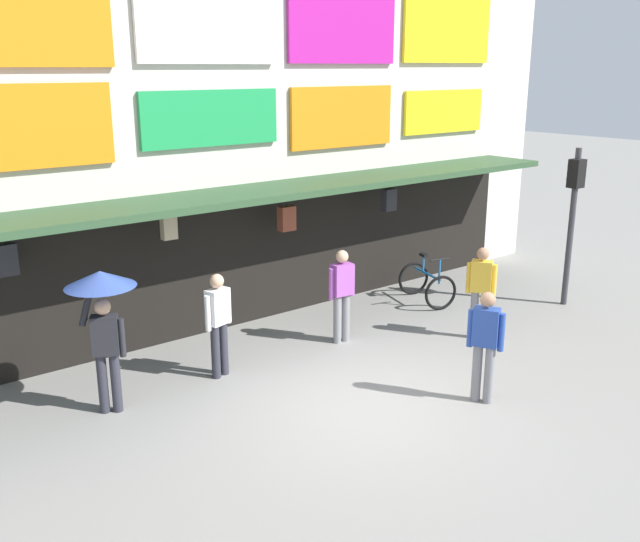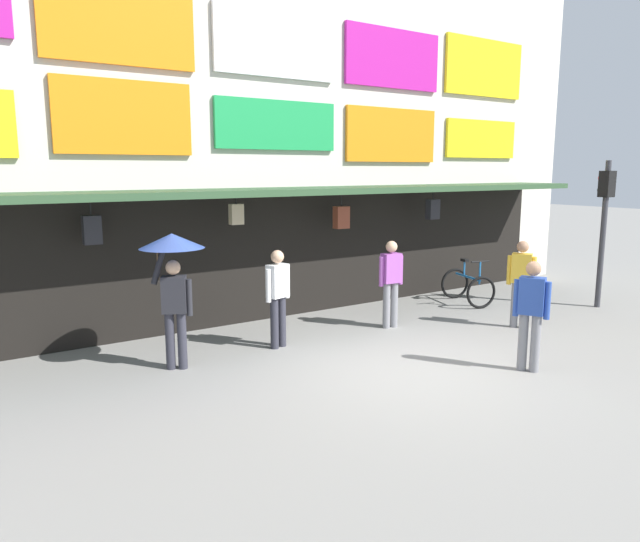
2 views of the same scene
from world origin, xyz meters
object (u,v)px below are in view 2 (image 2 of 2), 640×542
at_px(pedestrian_in_red, 278,293).
at_px(pedestrian_with_umbrella, 173,263).
at_px(traffic_light_far, 604,210).
at_px(pedestrian_in_purple, 531,310).
at_px(bicycle_parked, 468,286).
at_px(pedestrian_in_white, 521,277).
at_px(pedestrian_in_black, 391,279).

bearing_deg(pedestrian_in_red, pedestrian_with_umbrella, -177.29).
bearing_deg(traffic_light_far, pedestrian_in_purple, -159.52).
distance_m(traffic_light_far, pedestrian_with_umbrella, 9.32).
xyz_separation_m(bicycle_parked, pedestrian_in_white, (-0.74, -1.97, 0.59)).
xyz_separation_m(bicycle_parked, pedestrian_in_red, (-5.25, -0.51, 0.55)).
height_order(pedestrian_in_white, pedestrian_in_red, same).
distance_m(pedestrian_in_red, pedestrian_with_umbrella, 1.97).
xyz_separation_m(pedestrian_in_white, pedestrian_with_umbrella, (-6.35, 1.38, 0.66)).
distance_m(bicycle_parked, pedestrian_in_red, 5.30).
bearing_deg(pedestrian_in_purple, pedestrian_with_umbrella, 144.89).
height_order(traffic_light_far, pedestrian_with_umbrella, traffic_light_far).
relative_size(bicycle_parked, pedestrian_in_red, 0.78).
height_order(traffic_light_far, bicycle_parked, traffic_light_far).
relative_size(pedestrian_in_black, pedestrian_in_purple, 1.00).
relative_size(traffic_light_far, bicycle_parked, 2.43).
height_order(pedestrian_in_white, pedestrian_in_purple, same).
xyz_separation_m(traffic_light_far, pedestrian_in_red, (-7.38, 1.34, -1.19)).
relative_size(traffic_light_far, pedestrian_with_umbrella, 1.54).
xyz_separation_m(bicycle_parked, pedestrian_in_purple, (-2.72, -3.66, 0.55)).
relative_size(bicycle_parked, pedestrian_in_black, 0.78).
relative_size(pedestrian_in_purple, pedestrian_with_umbrella, 0.81).
relative_size(traffic_light_far, pedestrian_in_purple, 1.90).
xyz_separation_m(bicycle_parked, pedestrian_with_umbrella, (-7.09, -0.59, 1.25)).
xyz_separation_m(pedestrian_in_red, pedestrian_with_umbrella, (-1.84, -0.09, 0.69)).
relative_size(bicycle_parked, pedestrian_with_umbrella, 0.63).
xyz_separation_m(pedestrian_in_white, pedestrian_in_purple, (-1.98, -1.69, -0.04)).
relative_size(pedestrian_in_red, pedestrian_in_purple, 1.00).
relative_size(traffic_light_far, pedestrian_in_red, 1.90).
bearing_deg(pedestrian_in_white, pedestrian_in_red, 161.95).
distance_m(pedestrian_in_black, pedestrian_in_white, 2.49).
relative_size(traffic_light_far, pedestrian_in_white, 1.90).
xyz_separation_m(pedestrian_in_black, pedestrian_in_white, (2.07, -1.38, 0.04)).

